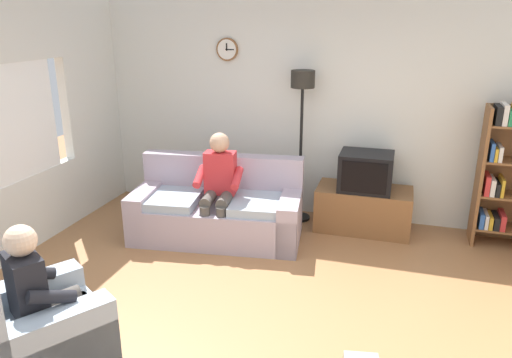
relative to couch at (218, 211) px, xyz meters
name	(u,v)px	position (x,y,z in m)	size (l,w,h in m)	color
ground_plane	(259,328)	(0.96, -1.57, -0.31)	(12.00, 12.00, 0.00)	#9E6B42
back_wall_assembly	(320,109)	(0.95, 1.09, 1.04)	(6.20, 0.17, 2.70)	silver
couch	(218,211)	(0.00, 0.00, 0.00)	(2.00, 1.12, 0.90)	#A899A8
tv_stand	(363,209)	(1.59, 0.68, -0.05)	(1.10, 0.56, 0.52)	brown
tv	(366,171)	(1.59, 0.66, 0.42)	(0.60, 0.49, 0.44)	black
bookshelf	(507,173)	(3.08, 0.75, 0.51)	(0.68, 0.36, 1.59)	brown
floor_lamp	(302,105)	(0.79, 0.78, 1.14)	(0.28, 0.28, 1.85)	black
armchair_near_window	(35,332)	(-0.46, -2.47, -0.02)	(1.15, 1.17, 0.90)	#9EADBC
person_on_couch	(218,183)	(0.06, -0.11, 0.39)	(0.55, 0.57, 1.24)	red
person_in_left_armchair	(42,289)	(-0.41, -2.39, 0.29)	(0.61, 0.64, 1.12)	black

